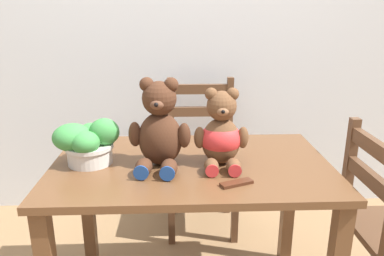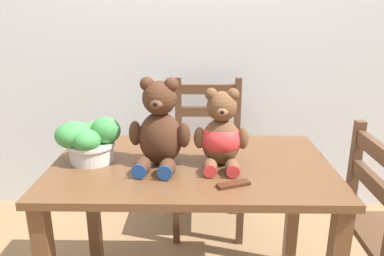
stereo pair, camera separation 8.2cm
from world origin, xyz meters
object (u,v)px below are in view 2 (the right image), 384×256
object	(u,v)px
wooden_chair_behind	(208,157)
teddy_bear_left	(160,129)
potted_plant	(89,140)
teddy_bear_right	(221,135)
chocolate_bar	(234,184)

from	to	relation	value
wooden_chair_behind	teddy_bear_left	distance (m)	0.88
teddy_bear_left	potted_plant	bearing A→B (deg)	1.25
wooden_chair_behind	teddy_bear_right	xyz separation A→B (m)	(0.03, -0.74, 0.39)
wooden_chair_behind	potted_plant	distance (m)	0.95
teddy_bear_left	teddy_bear_right	xyz separation A→B (m)	(0.25, 0.00, -0.03)
potted_plant	chocolate_bar	size ratio (longest dim) A/B	2.15
teddy_bear_right	teddy_bear_left	bearing A→B (deg)	2.91
teddy_bear_right	potted_plant	distance (m)	0.55
teddy_bear_left	potted_plant	distance (m)	0.31
teddy_bear_left	teddy_bear_right	world-z (taller)	teddy_bear_left
teddy_bear_right	potted_plant	size ratio (longest dim) A/B	1.20
teddy_bear_left	potted_plant	xyz separation A→B (m)	(-0.30, 0.03, -0.06)
potted_plant	teddy_bear_right	bearing A→B (deg)	-2.38
teddy_bear_left	chocolate_bar	bearing A→B (deg)	152.37
teddy_bear_left	teddy_bear_right	distance (m)	0.25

